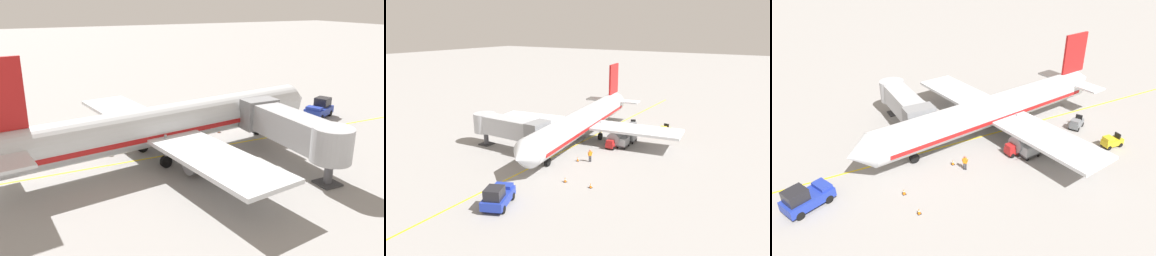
{
  "view_description": "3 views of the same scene",
  "coord_description": "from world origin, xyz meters",
  "views": [
    {
      "loc": [
        33.67,
        -15.06,
        14.5
      ],
      "look_at": [
        2.8,
        -0.13,
        3.42
      ],
      "focal_mm": 37.24,
      "sensor_mm": 36.0,
      "label": 1
    },
    {
      "loc": [
        -28.08,
        44.76,
        17.54
      ],
      "look_at": [
        -1.07,
        1.99,
        3.11
      ],
      "focal_mm": 33.71,
      "sensor_mm": 36.0,
      "label": 2
    },
    {
      "loc": [
        -32.47,
        20.56,
        21.39
      ],
      "look_at": [
        -1.05,
        3.6,
        2.47
      ],
      "focal_mm": 32.49,
      "sensor_mm": 36.0,
      "label": 3
    }
  ],
  "objects": [
    {
      "name": "jet_bridge",
      "position": [
        6.94,
        7.97,
        3.45
      ],
      "size": [
        12.71,
        3.5,
        4.98
      ],
      "color": "#A8AAAF",
      "rests_on": "ground"
    },
    {
      "name": "ground_plane",
      "position": [
        0.0,
        0.0,
        0.0
      ],
      "size": [
        400.0,
        400.0,
        0.0
      ],
      "primitive_type": "plane",
      "color": "gray"
    },
    {
      "name": "pushback_tractor",
      "position": [
        -3.83,
        21.39,
        1.1
      ],
      "size": [
        3.8,
        4.91,
        2.4
      ],
      "color": "#1E339E",
      "rests_on": "ground"
    },
    {
      "name": "baggage_cart_second_in_train",
      "position": [
        -6.55,
        -4.85,
        0.95
      ],
      "size": [
        1.47,
        2.94,
        1.58
      ],
      "color": "#4C4C51",
      "rests_on": "ground"
    },
    {
      "name": "ground_crew_loader",
      "position": [
        -5.39,
        5.82,
        0.95
      ],
      "size": [
        0.54,
        0.61,
        1.69
      ],
      "color": "#232328",
      "rests_on": "ground"
    },
    {
      "name": "baggage_cart_front",
      "position": [
        -6.61,
        -1.89,
        0.95
      ],
      "size": [
        1.47,
        2.94,
        1.58
      ],
      "color": "#4C4C51",
      "rests_on": "ground"
    },
    {
      "name": "safety_cone_wing_tip",
      "position": [
        -3.9,
        6.53,
        0.29
      ],
      "size": [
        0.36,
        0.36,
        0.59
      ],
      "color": "black",
      "rests_on": "ground"
    },
    {
      "name": "safety_cone_nose_right",
      "position": [
        -9.52,
        12.74,
        0.29
      ],
      "size": [
        0.36,
        0.36,
        0.59
      ],
      "color": "black",
      "rests_on": "ground"
    },
    {
      "name": "safety_cone_nose_left",
      "position": [
        -6.25,
        12.99,
        0.29
      ],
      "size": [
        0.36,
        0.36,
        0.59
      ],
      "color": "black",
      "rests_on": "ground"
    },
    {
      "name": "ground_crew_wing_walker",
      "position": [
        -3.33,
        -6.52,
        0.95
      ],
      "size": [
        0.48,
        0.65,
        1.69
      ],
      "color": "#232328",
      "rests_on": "ground"
    },
    {
      "name": "parked_airliner",
      "position": [
        0.15,
        -1.3,
        3.19
      ],
      "size": [
        30.44,
        37.3,
        10.63
      ],
      "color": "silver",
      "rests_on": "ground"
    },
    {
      "name": "baggage_tug_spare",
      "position": [
        -3.93,
        -11.58,
        0.71
      ],
      "size": [
        2.21,
        2.77,
        1.62
      ],
      "color": "slate",
      "rests_on": "ground"
    },
    {
      "name": "baggage_tug_trailing",
      "position": [
        -9.43,
        -11.82,
        0.71
      ],
      "size": [
        1.46,
        2.59,
        1.62
      ],
      "color": "gold",
      "rests_on": "ground"
    },
    {
      "name": "baggage_tug_lead",
      "position": [
        -5.3,
        -0.75,
        0.71
      ],
      "size": [
        1.44,
        2.58,
        1.62
      ],
      "color": "#B21E1E",
      "rests_on": "ground"
    },
    {
      "name": "gate_lead_in_line",
      "position": [
        0.0,
        0.0,
        0.0
      ],
      "size": [
        0.24,
        80.0,
        0.01
      ],
      "primitive_type": "cube",
      "color": "gold",
      "rests_on": "ground"
    }
  ]
}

